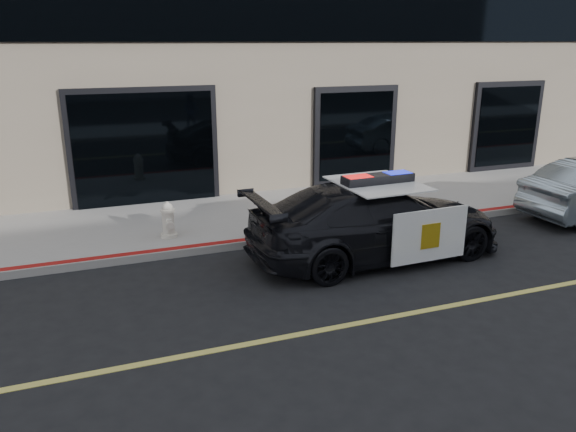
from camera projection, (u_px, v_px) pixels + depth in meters
name	position (u px, v px, depth m)	size (l,w,h in m)	color
ground	(289.00, 337.00, 7.69)	(120.00, 120.00, 0.00)	black
sidewalk_n	(205.00, 221.00, 12.36)	(60.00, 3.50, 0.15)	gray
police_car	(376.00, 220.00, 10.34)	(2.39, 4.96, 1.58)	black
fire_hydrant	(168.00, 221.00, 11.03)	(0.33, 0.46, 0.72)	beige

